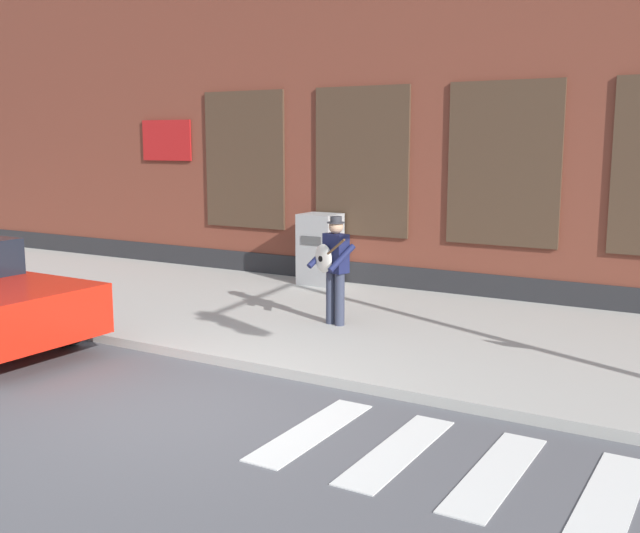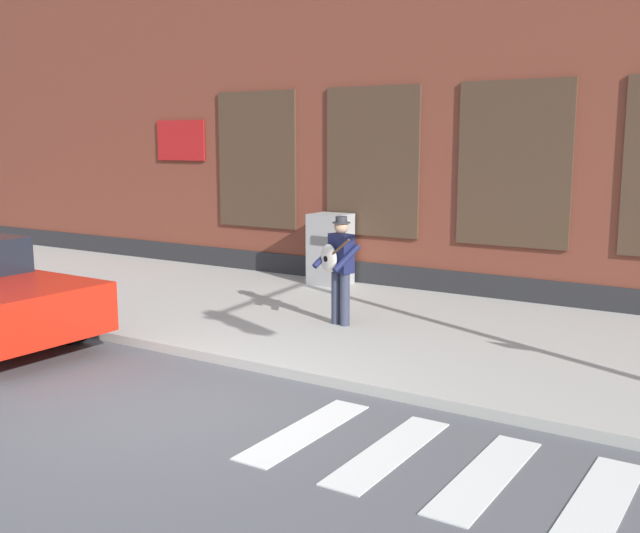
# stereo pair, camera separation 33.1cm
# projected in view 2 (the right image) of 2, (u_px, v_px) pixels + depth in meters

# --- Properties ---
(ground_plane) EXTENTS (160.00, 160.00, 0.00)m
(ground_plane) POSITION_uv_depth(u_px,v_px,m) (175.00, 409.00, 8.25)
(ground_plane) COLOR #56565B
(sidewalk) EXTENTS (28.00, 5.48, 0.13)m
(sidewalk) POSITION_uv_depth(u_px,v_px,m) (365.00, 324.00, 11.78)
(sidewalk) COLOR #ADAAA3
(sidewalk) RESTS_ON ground
(building_backdrop) EXTENTS (28.00, 4.06, 7.27)m
(building_backdrop) POSITION_uv_depth(u_px,v_px,m) (481.00, 105.00, 15.11)
(building_backdrop) COLOR brown
(building_backdrop) RESTS_ON ground
(crosswalk) EXTENTS (5.20, 1.90, 0.01)m
(crosswalk) POSITION_uv_depth(u_px,v_px,m) (540.00, 489.00, 6.32)
(crosswalk) COLOR silver
(crosswalk) RESTS_ON ground
(busker) EXTENTS (0.72, 0.67, 1.67)m
(busker) POSITION_uv_depth(u_px,v_px,m) (339.00, 264.00, 11.34)
(busker) COLOR #33384C
(busker) RESTS_ON sidewalk
(utility_box) EXTENTS (0.73, 0.68, 1.39)m
(utility_box) POSITION_uv_depth(u_px,v_px,m) (330.00, 249.00, 14.65)
(utility_box) COLOR #9E9E9E
(utility_box) RESTS_ON sidewalk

